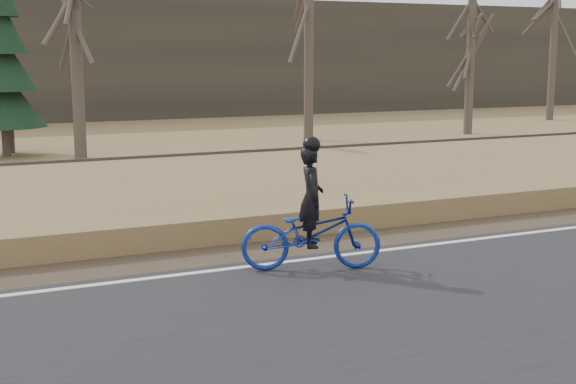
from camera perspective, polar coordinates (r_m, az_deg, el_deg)
name	(u,v)px	position (r m, az deg, el deg)	size (l,w,h in m)	color
ground	(474,246)	(13.99, 13.10, -3.80)	(120.00, 120.00, 0.00)	olive
edge_line	(467,240)	(14.13, 12.61, -3.37)	(120.00, 0.12, 0.01)	silver
shoulder	(433,231)	(14.92, 10.27, -2.77)	(120.00, 1.60, 0.04)	#473A2B
embankment	(352,195)	(17.37, 4.59, -0.20)	(120.00, 5.00, 0.44)	olive
ballast	(280,171)	(20.71, -0.59, 1.48)	(120.00, 3.00, 0.45)	slate
railroad	(280,160)	(20.67, -0.60, 2.31)	(120.00, 2.40, 0.29)	black
treeline_backdrop	(97,58)	(41.54, -13.41, 9.24)	(120.00, 4.00, 6.00)	#383328
cyclist	(311,227)	(11.86, 1.67, -2.52)	(2.20, 1.37, 1.99)	navy
bare_tree_left	(3,34)	(27.79, -19.63, 10.57)	(0.36, 0.36, 7.72)	#51453B
bare_tree_near_left	(75,28)	(24.28, -14.89, 11.19)	(0.36, 0.36, 7.90)	#51453B
bare_tree_center	(309,11)	(30.25, 1.50, 12.72)	(0.36, 0.36, 9.52)	#51453B
bare_tree_right	(471,55)	(33.32, 12.85, 9.49)	(0.36, 0.36, 6.35)	#51453B
bare_tree_far_right	(554,29)	(41.53, 18.42, 10.93)	(0.36, 0.36, 8.77)	#51453B
conifer	(2,64)	(26.91, -19.70, 8.60)	(2.60, 2.60, 6.17)	#51453B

